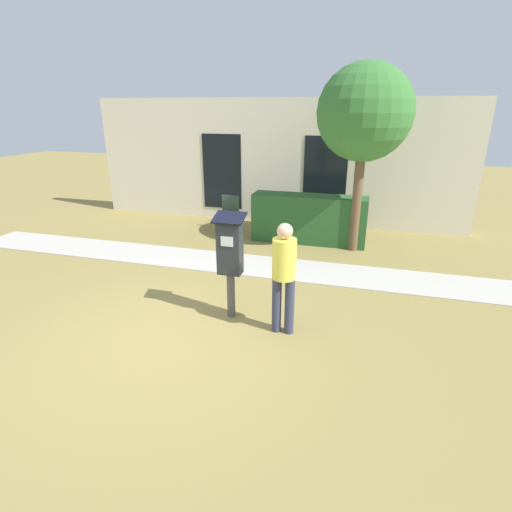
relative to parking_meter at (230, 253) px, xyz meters
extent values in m
plane|color=olive|center=(-0.69, -0.88, -1.02)|extent=(40.00, 40.00, 0.00)
cube|color=#B7B2A8|center=(-0.69, 2.03, -1.01)|extent=(12.00, 1.10, 0.02)
cube|color=beige|center=(-0.69, 5.44, 0.58)|extent=(10.00, 0.24, 3.20)
cube|color=black|center=(-2.09, 5.31, 0.28)|extent=(1.10, 0.02, 2.00)
cube|color=black|center=(0.71, 5.31, 0.28)|extent=(1.10, 0.02, 2.00)
cylinder|color=#4C4C4C|center=(0.00, 0.00, -0.67)|extent=(0.12, 0.12, 0.70)
cube|color=#23282D|center=(0.00, 0.00, 0.08)|extent=(0.34, 0.22, 0.80)
cube|color=silver|center=(0.00, -0.12, 0.20)|extent=(0.18, 0.01, 0.14)
cube|color=black|center=(0.00, 0.00, 0.51)|extent=(0.44, 0.31, 0.12)
cylinder|color=#333851|center=(0.75, -0.23, -0.61)|extent=(0.13, 0.13, 0.82)
cylinder|color=#333851|center=(0.93, -0.23, -0.61)|extent=(0.13, 0.13, 0.82)
cylinder|color=#EADB4C|center=(0.84, -0.23, 0.08)|extent=(0.32, 0.32, 0.55)
sphere|color=#D8AD8C|center=(0.84, -0.23, 0.46)|extent=(0.21, 0.21, 0.21)
cylinder|color=#334738|center=(-1.69, 3.87, -0.81)|extent=(0.03, 0.03, 0.42)
cylinder|color=#334738|center=(-1.31, 3.87, -0.81)|extent=(0.03, 0.03, 0.42)
cylinder|color=#334738|center=(-1.69, 4.25, -0.81)|extent=(0.03, 0.03, 0.42)
cylinder|color=#334738|center=(-1.31, 4.25, -0.81)|extent=(0.03, 0.03, 0.42)
cube|color=#334738|center=(-1.50, 4.06, -0.58)|extent=(0.44, 0.44, 0.04)
cube|color=#334738|center=(-1.50, 4.27, -0.34)|extent=(0.44, 0.04, 0.44)
cylinder|color=#334738|center=(-0.50, 3.92, -0.81)|extent=(0.03, 0.03, 0.42)
cylinder|color=#334738|center=(-0.12, 3.92, -0.81)|extent=(0.03, 0.03, 0.42)
cylinder|color=#334738|center=(-0.50, 4.30, -0.81)|extent=(0.03, 0.03, 0.42)
cylinder|color=#334738|center=(-0.12, 4.30, -0.81)|extent=(0.03, 0.03, 0.42)
cube|color=#334738|center=(-0.31, 4.11, -0.58)|extent=(0.44, 0.44, 0.04)
cube|color=#334738|center=(-0.31, 4.31, -0.34)|extent=(0.44, 0.04, 0.44)
cube|color=#285628|center=(0.56, 3.84, -0.47)|extent=(2.60, 0.60, 1.10)
cylinder|color=brown|center=(1.60, 3.57, 0.08)|extent=(0.20, 0.20, 2.20)
sphere|color=#387533|center=(1.60, 3.57, 1.85)|extent=(1.90, 1.90, 1.90)
camera|label=1|loc=(1.82, -5.04, 1.95)|focal=28.00mm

